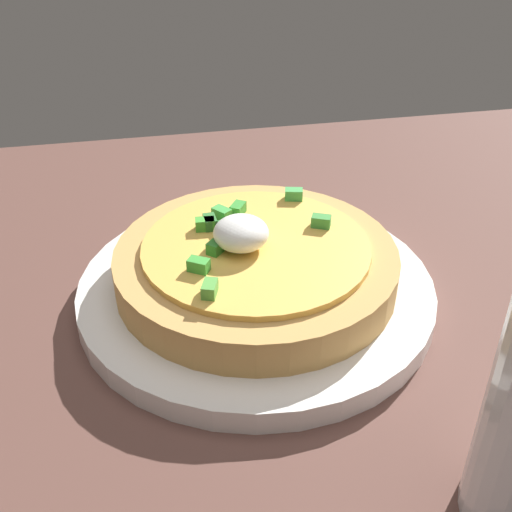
{
  "coord_description": "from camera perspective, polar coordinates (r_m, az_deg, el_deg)",
  "views": [
    {
      "loc": [
        5.23,
        29.57,
        28.66
      ],
      "look_at": [
        -1.67,
        -4.81,
        5.64
      ],
      "focal_mm": 44.52,
      "sensor_mm": 36.0,
      "label": 1
    }
  ],
  "objects": [
    {
      "name": "dining_table",
      "position": [
        0.41,
        -0.98,
        -9.33
      ],
      "size": [
        110.47,
        70.59,
        2.07
      ],
      "primitive_type": "cube",
      "color": "brown",
      "rests_on": "ground"
    },
    {
      "name": "plate",
      "position": [
        0.44,
        0.0,
        -3.06
      ],
      "size": [
        24.03,
        24.03,
        1.57
      ],
      "primitive_type": "cylinder",
      "color": "white",
      "rests_on": "dining_table"
    },
    {
      "name": "pizza",
      "position": [
        0.42,
        -0.05,
        -0.6
      ],
      "size": [
        18.79,
        18.79,
        5.01
      ],
      "color": "tan",
      "rests_on": "plate"
    }
  ]
}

